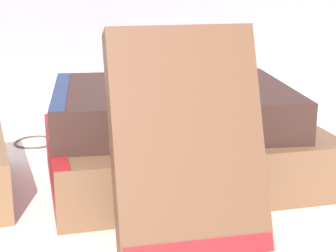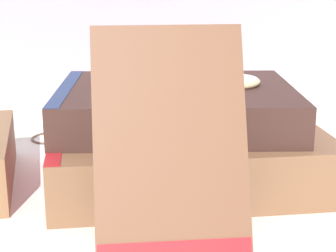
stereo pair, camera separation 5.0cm
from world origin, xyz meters
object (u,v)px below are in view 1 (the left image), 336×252
book_flat_top (166,106)px  reading_glasses (62,140)px  book_flat_bottom (179,155)px  book_leaning_front (187,149)px  pocket_watch (227,80)px

book_flat_top → reading_glasses: size_ratio=2.10×
book_flat_top → book_flat_bottom: bearing=-60.5°
book_flat_top → book_leaning_front: bearing=-91.8°
book_flat_bottom → reading_glasses: (-0.10, 0.14, -0.02)m
book_flat_top → pocket_watch: pocket_watch is taller
book_flat_top → pocket_watch: (0.06, 0.00, 0.02)m
book_flat_bottom → reading_glasses: book_flat_bottom is taller
book_flat_bottom → reading_glasses: size_ratio=2.31×
book_flat_top → book_leaning_front: 0.13m
book_flat_bottom → pocket_watch: pocket_watch is taller
book_flat_bottom → pocket_watch: (0.05, 0.02, 0.06)m
book_flat_bottom → book_flat_top: book_flat_top is taller
pocket_watch → reading_glasses: bearing=141.2°
book_leaning_front → reading_glasses: size_ratio=1.43×
book_flat_top → book_leaning_front: (-0.01, -0.13, 0.00)m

